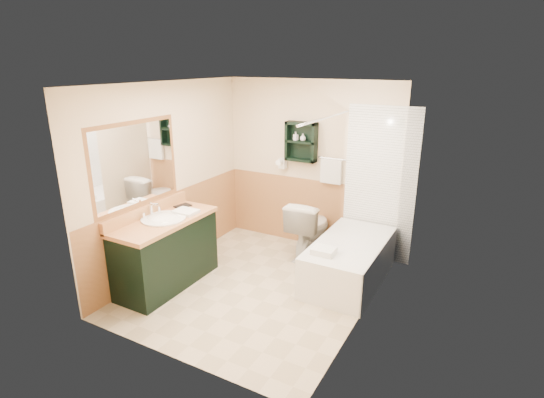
{
  "coord_description": "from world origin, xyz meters",
  "views": [
    {
      "loc": [
        2.37,
        -3.94,
        2.63
      ],
      "look_at": [
        0.1,
        0.2,
        1.08
      ],
      "focal_mm": 28.0,
      "sensor_mm": 36.0,
      "label": 1
    }
  ],
  "objects_px": {
    "toilet": "(309,228)",
    "soap_bottle_a": "(296,138)",
    "wall_shelf": "(301,142)",
    "hair_dryer": "(283,163)",
    "bathtub": "(349,261)",
    "soap_bottle_b": "(303,138)",
    "vanity_book": "(179,198)",
    "vanity": "(166,252)"
  },
  "relations": [
    {
      "from": "toilet",
      "to": "soap_bottle_b",
      "type": "xyz_separation_m",
      "value": [
        -0.26,
        0.28,
        1.2
      ]
    },
    {
      "from": "vanity_book",
      "to": "soap_bottle_a",
      "type": "height_order",
      "value": "soap_bottle_a"
    },
    {
      "from": "vanity_book",
      "to": "soap_bottle_a",
      "type": "relative_size",
      "value": 1.66
    },
    {
      "from": "soap_bottle_b",
      "to": "hair_dryer",
      "type": "bearing_deg",
      "value": 174.79
    },
    {
      "from": "bathtub",
      "to": "toilet",
      "type": "xyz_separation_m",
      "value": [
        -0.74,
        0.43,
        0.14
      ]
    },
    {
      "from": "soap_bottle_b",
      "to": "toilet",
      "type": "bearing_deg",
      "value": -47.34
    },
    {
      "from": "toilet",
      "to": "soap_bottle_a",
      "type": "xyz_separation_m",
      "value": [
        -0.37,
        0.28,
        1.19
      ]
    },
    {
      "from": "hair_dryer",
      "to": "bathtub",
      "type": "bearing_deg",
      "value": -29.08
    },
    {
      "from": "bathtub",
      "to": "toilet",
      "type": "height_order",
      "value": "toilet"
    },
    {
      "from": "soap_bottle_b",
      "to": "wall_shelf",
      "type": "bearing_deg",
      "value": 170.2
    },
    {
      "from": "vanity",
      "to": "soap_bottle_a",
      "type": "height_order",
      "value": "soap_bottle_a"
    },
    {
      "from": "vanity",
      "to": "bathtub",
      "type": "height_order",
      "value": "vanity"
    },
    {
      "from": "hair_dryer",
      "to": "toilet",
      "type": "xyz_separation_m",
      "value": [
        0.59,
        -0.31,
        -0.8
      ]
    },
    {
      "from": "vanity",
      "to": "soap_bottle_b",
      "type": "relative_size",
      "value": 12.89
    },
    {
      "from": "vanity",
      "to": "vanity_book",
      "type": "height_order",
      "value": "vanity_book"
    },
    {
      "from": "wall_shelf",
      "to": "hair_dryer",
      "type": "xyz_separation_m",
      "value": [
        -0.3,
        0.02,
        -0.35
      ]
    },
    {
      "from": "vanity",
      "to": "toilet",
      "type": "distance_m",
      "value": 1.98
    },
    {
      "from": "hair_dryer",
      "to": "bathtub",
      "type": "height_order",
      "value": "hair_dryer"
    },
    {
      "from": "vanity",
      "to": "hair_dryer",
      "type": "bearing_deg",
      "value": 72.58
    },
    {
      "from": "hair_dryer",
      "to": "soap_bottle_b",
      "type": "height_order",
      "value": "soap_bottle_b"
    },
    {
      "from": "vanity",
      "to": "toilet",
      "type": "height_order",
      "value": "vanity"
    },
    {
      "from": "wall_shelf",
      "to": "vanity",
      "type": "xyz_separation_m",
      "value": [
        -0.89,
        -1.87,
        -1.12
      ]
    },
    {
      "from": "vanity",
      "to": "wall_shelf",
      "type": "bearing_deg",
      "value": 64.43
    },
    {
      "from": "vanity_book",
      "to": "soap_bottle_b",
      "type": "distance_m",
      "value": 1.89
    },
    {
      "from": "hair_dryer",
      "to": "wall_shelf",
      "type": "bearing_deg",
      "value": -4.76
    },
    {
      "from": "vanity_book",
      "to": "toilet",
      "type": "bearing_deg",
      "value": 52.31
    },
    {
      "from": "toilet",
      "to": "soap_bottle_b",
      "type": "height_order",
      "value": "soap_bottle_b"
    },
    {
      "from": "vanity",
      "to": "vanity_book",
      "type": "xyz_separation_m",
      "value": [
        -0.17,
        0.47,
        0.53
      ]
    },
    {
      "from": "wall_shelf",
      "to": "soap_bottle_b",
      "type": "relative_size",
      "value": 5.27
    },
    {
      "from": "hair_dryer",
      "to": "soap_bottle_a",
      "type": "xyz_separation_m",
      "value": [
        0.22,
        -0.03,
        0.39
      ]
    },
    {
      "from": "bathtub",
      "to": "soap_bottle_b",
      "type": "xyz_separation_m",
      "value": [
        -1.0,
        0.71,
        1.34
      ]
    },
    {
      "from": "vanity",
      "to": "soap_bottle_a",
      "type": "bearing_deg",
      "value": 66.44
    },
    {
      "from": "wall_shelf",
      "to": "vanity_book",
      "type": "height_order",
      "value": "wall_shelf"
    },
    {
      "from": "vanity",
      "to": "vanity_book",
      "type": "distance_m",
      "value": 0.73
    },
    {
      "from": "toilet",
      "to": "vanity_book",
      "type": "bearing_deg",
      "value": 38.48
    },
    {
      "from": "toilet",
      "to": "vanity_book",
      "type": "distance_m",
      "value": 1.83
    },
    {
      "from": "hair_dryer",
      "to": "soap_bottle_b",
      "type": "relative_size",
      "value": 2.3
    },
    {
      "from": "vanity",
      "to": "soap_bottle_b",
      "type": "distance_m",
      "value": 2.39
    },
    {
      "from": "vanity_book",
      "to": "vanity",
      "type": "bearing_deg",
      "value": -58.0
    },
    {
      "from": "bathtub",
      "to": "soap_bottle_a",
      "type": "distance_m",
      "value": 1.87
    },
    {
      "from": "hair_dryer",
      "to": "vanity",
      "type": "distance_m",
      "value": 2.13
    },
    {
      "from": "soap_bottle_a",
      "to": "wall_shelf",
      "type": "bearing_deg",
      "value": 3.51
    }
  ]
}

